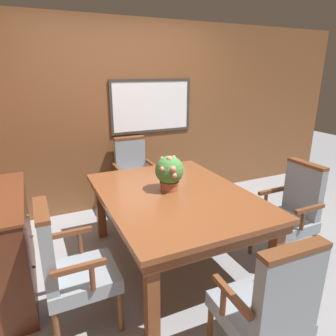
# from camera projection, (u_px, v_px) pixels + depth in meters

# --- Properties ---
(ground_plane) EXTENTS (14.00, 14.00, 0.00)m
(ground_plane) POSITION_uv_depth(u_px,v_px,m) (178.00, 262.00, 2.98)
(ground_plane) COLOR gray
(wall_back) EXTENTS (7.20, 0.08, 2.45)m
(wall_back) POSITION_uv_depth(u_px,v_px,m) (125.00, 117.00, 3.98)
(wall_back) COLOR brown
(wall_back) RESTS_ON ground_plane
(dining_table) EXTENTS (1.30, 1.74, 0.73)m
(dining_table) POSITION_uv_depth(u_px,v_px,m) (175.00, 202.00, 2.82)
(dining_table) COLOR brown
(dining_table) RESTS_ON ground_plane
(chair_left_near) EXTENTS (0.50, 0.50, 0.99)m
(chair_left_near) POSITION_uv_depth(u_px,v_px,m) (69.00, 266.00, 2.09)
(chair_left_near) COLOR brown
(chair_left_near) RESTS_ON ground_plane
(chair_head_near) EXTENTS (0.51, 0.51, 0.99)m
(chair_head_near) POSITION_uv_depth(u_px,v_px,m) (268.00, 307.00, 1.73)
(chair_head_near) COLOR brown
(chair_head_near) RESTS_ON ground_plane
(chair_head_far) EXTENTS (0.50, 0.50, 0.99)m
(chair_head_far) POSITION_uv_depth(u_px,v_px,m) (133.00, 174.00, 3.96)
(chair_head_far) COLOR brown
(chair_head_far) RESTS_ON ground_plane
(chair_right_near) EXTENTS (0.50, 0.50, 0.99)m
(chair_right_near) POSITION_uv_depth(u_px,v_px,m) (291.00, 210.00, 2.92)
(chair_right_near) COLOR brown
(chair_right_near) RESTS_ON ground_plane
(potted_plant) EXTENTS (0.27, 0.29, 0.35)m
(potted_plant) POSITION_uv_depth(u_px,v_px,m) (169.00, 172.00, 2.80)
(potted_plant) COLOR #9E5638
(potted_plant) RESTS_ON dining_table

